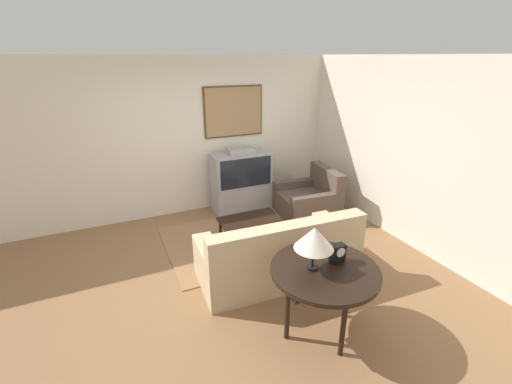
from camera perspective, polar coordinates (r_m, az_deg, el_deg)
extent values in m
plane|color=#8E6642|center=(4.77, -3.11, -12.47)|extent=(12.00, 12.00, 0.00)
cube|color=silver|center=(6.13, -10.79, 8.86)|extent=(12.00, 0.06, 2.70)
cube|color=#4C381E|center=(6.24, -3.76, 13.24)|extent=(1.09, 0.03, 0.88)
cube|color=#A37F56|center=(6.22, -3.70, 13.22)|extent=(1.04, 0.01, 0.83)
cube|color=silver|center=(5.62, 22.56, 6.41)|extent=(0.06, 12.00, 2.70)
cube|color=#99704C|center=(5.46, -1.10, -7.57)|extent=(2.55, 1.77, 0.01)
cube|color=#9E9EA3|center=(6.37, -2.43, -0.76)|extent=(1.05, 0.48, 0.48)
cube|color=#9E9EA3|center=(6.18, -2.51, 3.85)|extent=(1.05, 0.48, 0.59)
cube|color=black|center=(5.97, -1.63, 3.20)|extent=(0.94, 0.01, 0.52)
cube|color=#9E9EA3|center=(6.08, -2.56, 6.90)|extent=(0.47, 0.26, 0.09)
cube|color=#CCB289|center=(4.54, 3.48, -11.37)|extent=(2.03, 0.98, 0.41)
cube|color=#CCB289|center=(4.05, 5.62, -8.45)|extent=(2.00, 0.31, 0.48)
cube|color=#CCB289|center=(4.88, 12.95, -8.24)|extent=(0.28, 0.89, 0.57)
cube|color=#CCB289|center=(4.25, -7.53, -12.77)|extent=(0.28, 0.89, 0.57)
cube|color=gray|center=(4.38, 10.06, -7.26)|extent=(0.37, 0.14, 0.34)
cube|color=gray|center=(4.03, -1.05, -9.66)|extent=(0.37, 0.14, 0.34)
cube|color=brown|center=(6.17, 8.39, -2.14)|extent=(1.03, 1.04, 0.41)
cube|color=brown|center=(6.18, 11.72, 1.95)|extent=(0.28, 0.97, 0.45)
cube|color=brown|center=(6.47, 6.88, -0.23)|extent=(0.94, 0.26, 0.55)
cube|color=brown|center=(5.82, 10.15, -3.01)|extent=(0.94, 0.26, 0.55)
cube|color=black|center=(5.21, -1.05, -4.64)|extent=(0.91, 0.50, 0.04)
cylinder|color=black|center=(5.01, -4.42, -8.38)|extent=(0.04, 0.04, 0.34)
cylinder|color=black|center=(5.30, 3.91, -6.56)|extent=(0.04, 0.04, 0.34)
cylinder|color=black|center=(5.34, -5.94, -6.37)|extent=(0.04, 0.04, 0.34)
cylinder|color=black|center=(5.62, 1.96, -4.78)|extent=(0.04, 0.04, 0.34)
cylinder|color=black|center=(3.47, 11.40, -12.64)|extent=(1.06, 1.06, 0.04)
cube|color=black|center=(3.50, 11.32, -13.48)|extent=(0.90, 0.43, 0.08)
cylinder|color=black|center=(3.57, 5.23, -18.88)|extent=(0.05, 0.05, 0.72)
cylinder|color=black|center=(3.92, 15.12, -15.39)|extent=(0.05, 0.05, 0.72)
cylinder|color=black|center=(3.49, 14.37, -20.65)|extent=(0.05, 0.05, 0.72)
cylinder|color=black|center=(3.42, 9.34, -12.29)|extent=(0.11, 0.11, 0.02)
cylinder|color=black|center=(3.32, 9.56, -9.42)|extent=(0.02, 0.02, 0.38)
cone|color=silver|center=(3.25, 9.69, -7.57)|extent=(0.38, 0.38, 0.22)
cube|color=black|center=(3.53, 13.44, -9.89)|extent=(0.14, 0.09, 0.19)
cylinder|color=white|center=(3.48, 13.97, -9.77)|extent=(0.10, 0.01, 0.10)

